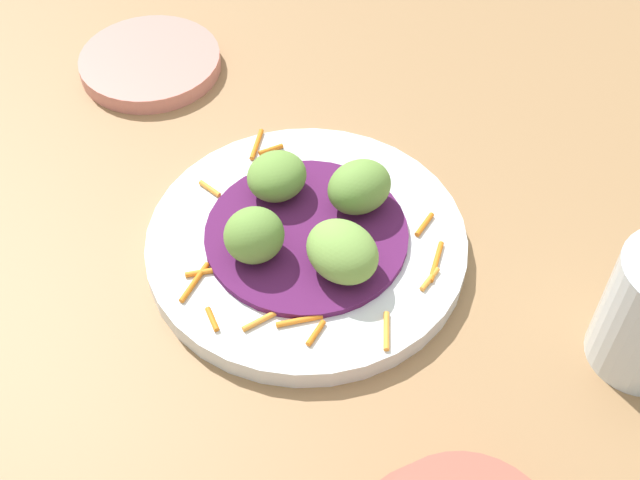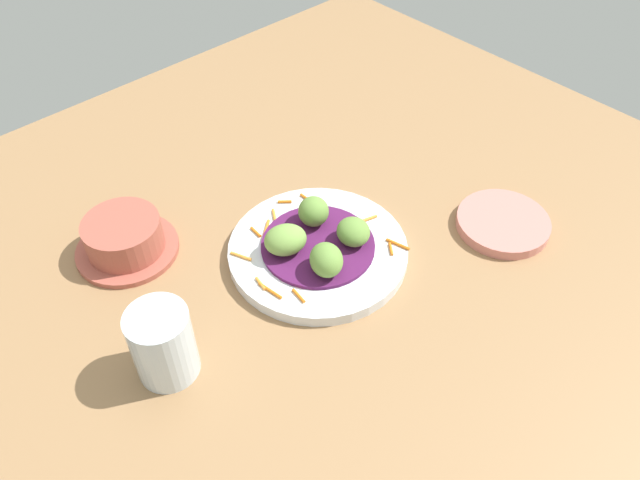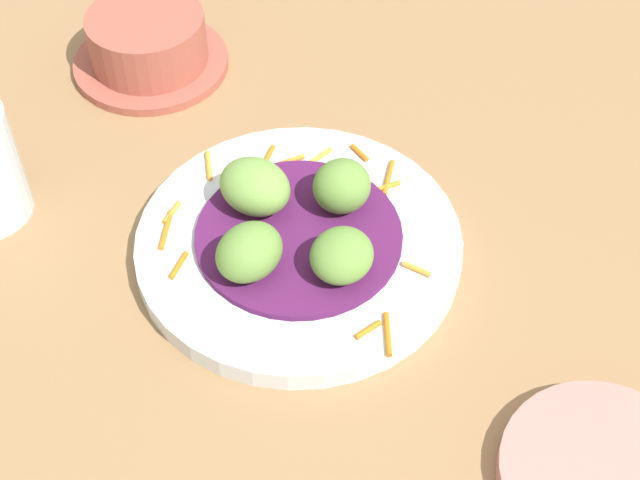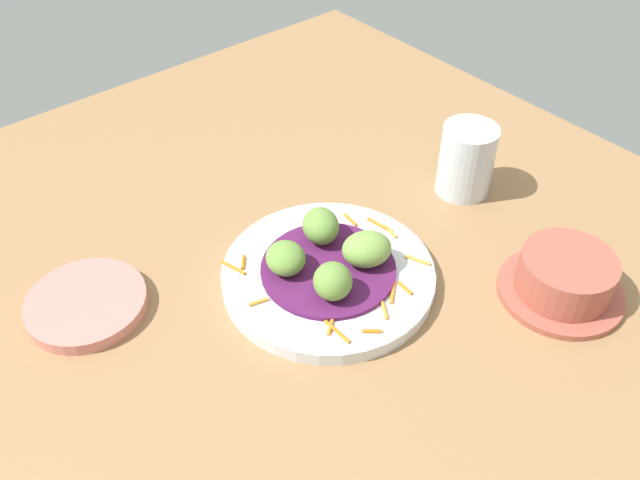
# 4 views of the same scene
# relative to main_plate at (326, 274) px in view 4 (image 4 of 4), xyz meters

# --- Properties ---
(table_surface) EXTENTS (1.10, 1.10, 0.02)m
(table_surface) POSITION_rel_main_plate_xyz_m (-0.00, 0.06, -0.02)
(table_surface) COLOR #936D47
(table_surface) RESTS_ON ground
(main_plate) EXTENTS (0.24, 0.24, 0.02)m
(main_plate) POSITION_rel_main_plate_xyz_m (0.00, 0.00, 0.00)
(main_plate) COLOR silver
(main_plate) RESTS_ON table_surface
(cabbage_bed) EXTENTS (0.15, 0.15, 0.01)m
(cabbage_bed) POSITION_rel_main_plate_xyz_m (0.00, 0.00, 0.01)
(cabbage_bed) COLOR #51194C
(cabbage_bed) RESTS_ON main_plate
(carrot_garnish) EXTENTS (0.19, 0.20, 0.00)m
(carrot_garnish) POSITION_rel_main_plate_xyz_m (-0.03, -0.01, 0.01)
(carrot_garnish) COLOR orange
(carrot_garnish) RESTS_ON main_plate
(guac_scoop_left) EXTENTS (0.06, 0.07, 0.04)m
(guac_scoop_left) POSITION_rel_main_plate_xyz_m (-0.02, -0.04, 0.03)
(guac_scoop_left) COLOR #759E47
(guac_scoop_left) RESTS_ON cabbage_bed
(guac_scoop_center) EXTENTS (0.06, 0.06, 0.04)m
(guac_scoop_center) POSITION_rel_main_plate_xyz_m (0.04, -0.02, 0.03)
(guac_scoop_center) COLOR olive
(guac_scoop_center) RESTS_ON cabbage_bed
(guac_scoop_right) EXTENTS (0.06, 0.06, 0.03)m
(guac_scoop_right) POSITION_rel_main_plate_xyz_m (0.02, 0.04, 0.03)
(guac_scoop_right) COLOR olive
(guac_scoop_right) RESTS_ON cabbage_bed
(guac_scoop_back) EXTENTS (0.06, 0.06, 0.04)m
(guac_scoop_back) POSITION_rel_main_plate_xyz_m (-0.04, 0.02, 0.03)
(guac_scoop_back) COLOR olive
(guac_scoop_back) RESTS_ON cabbage_bed
(side_plate_small) EXTENTS (0.13, 0.13, 0.01)m
(side_plate_small) POSITION_rel_main_plate_xyz_m (0.13, 0.23, -0.00)
(side_plate_small) COLOR tan
(side_plate_small) RESTS_ON table_surface
(terracotta_bowl) EXTENTS (0.14, 0.14, 0.05)m
(terracotta_bowl) POSITION_rel_main_plate_xyz_m (-0.18, -0.18, 0.02)
(terracotta_bowl) COLOR #A85142
(terracotta_bowl) RESTS_ON table_surface
(water_glass) EXTENTS (0.07, 0.07, 0.09)m
(water_glass) POSITION_rel_main_plate_xyz_m (0.01, -0.24, 0.04)
(water_glass) COLOR silver
(water_glass) RESTS_ON table_surface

